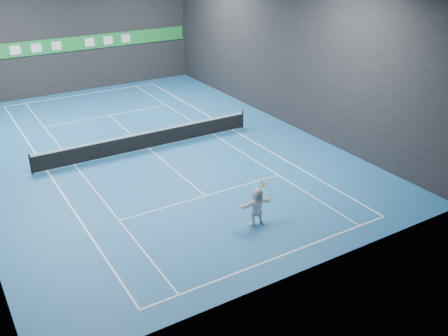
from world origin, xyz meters
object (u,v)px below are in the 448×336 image
player (257,206)px  tennis_net (148,139)px  tennis_racket (264,183)px  tennis_ball (250,164)px

player → tennis_net: (-0.60, 9.55, -0.28)m
player → tennis_net: size_ratio=0.13×
tennis_net → tennis_racket: (0.95, -9.50, 1.20)m
tennis_ball → tennis_net: 9.76m
tennis_ball → tennis_net: (-0.26, 9.50, -2.23)m
tennis_net → tennis_racket: size_ratio=15.17×
player → tennis_net: player is taller
tennis_ball → tennis_net: bearing=91.6°
player → tennis_racket: tennis_racket is taller
tennis_ball → tennis_racket: 1.23m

